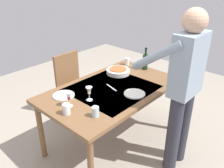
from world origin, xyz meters
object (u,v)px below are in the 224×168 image
(water_cup_near_right, at_px, (127,61))
(dining_table, at_px, (112,94))
(water_cup_near_left, at_px, (66,109))
(serving_bowl_pasta, at_px, (118,71))
(wine_bottle, at_px, (145,61))
(dinner_plate_near, at_px, (64,95))
(wine_glass_left, at_px, (69,97))
(person_server, at_px, (183,85))
(dinner_plate_far, at_px, (134,94))
(wine_glass_right, at_px, (89,91))
(water_cup_far_left, at_px, (95,112))
(chair_near, at_px, (72,81))

(water_cup_near_right, bearing_deg, dining_table, 26.12)
(water_cup_near_left, height_order, serving_bowl_pasta, water_cup_near_left)
(wine_bottle, distance_m, dinner_plate_near, 1.21)
(wine_glass_left, height_order, serving_bowl_pasta, wine_glass_left)
(person_server, xyz_separation_m, serving_bowl_pasta, (-0.15, -0.96, -0.17))
(person_server, height_order, dinner_plate_far, person_server)
(dinner_plate_far, bearing_deg, dinner_plate_near, -44.66)
(dinner_plate_near, bearing_deg, wine_bottle, 170.22)
(wine_glass_right, bearing_deg, person_server, 128.02)
(wine_bottle, relative_size, water_cup_near_left, 2.87)
(water_cup_far_left, bearing_deg, serving_bowl_pasta, -150.73)
(wine_glass_left, bearing_deg, water_cup_near_right, -167.16)
(dinner_plate_near, height_order, dinner_plate_far, same)
(serving_bowl_pasta, bearing_deg, water_cup_near_right, -160.84)
(chair_near, distance_m, wine_glass_right, 1.04)
(dinner_plate_far, bearing_deg, wine_bottle, -153.22)
(wine_glass_right, distance_m, water_cup_near_right, 1.08)
(dining_table, relative_size, serving_bowl_pasta, 5.29)
(chair_near, bearing_deg, person_server, 94.05)
(wine_glass_right, height_order, water_cup_near_right, wine_glass_right)
(dining_table, bearing_deg, water_cup_near_right, -153.88)
(dining_table, bearing_deg, wine_glass_right, 2.40)
(wine_bottle, distance_m, water_cup_near_left, 1.38)
(dining_table, height_order, person_server, person_server)
(water_cup_near_left, bearing_deg, serving_bowl_pasta, -165.64)
(dinner_plate_near, bearing_deg, water_cup_far_left, 85.91)
(wine_glass_right, bearing_deg, wine_glass_left, -15.88)
(wine_glass_right, bearing_deg, chair_near, -117.37)
(wine_bottle, height_order, wine_glass_right, wine_bottle)
(chair_near, relative_size, dinner_plate_near, 3.96)
(chair_near, height_order, water_cup_near_left, chair_near)
(person_server, distance_m, wine_bottle, 0.94)
(wine_glass_right, height_order, serving_bowl_pasta, wine_glass_right)
(dining_table, bearing_deg, water_cup_far_left, 27.62)
(person_server, xyz_separation_m, water_cup_far_left, (0.73, -0.47, -0.16))
(water_cup_far_left, bearing_deg, water_cup_near_right, -153.22)
(chair_near, bearing_deg, dinner_plate_far, 88.02)
(dinner_plate_far, bearing_deg, water_cup_far_left, -0.55)
(wine_glass_left, distance_m, water_cup_near_left, 0.15)
(chair_near, bearing_deg, dinner_plate_near, 46.35)
(wine_bottle, relative_size, wine_glass_right, 1.96)
(chair_near, xyz_separation_m, person_server, (-0.11, 1.60, 0.43))
(wine_glass_right, relative_size, water_cup_near_left, 1.47)
(water_cup_far_left, relative_size, dinner_plate_near, 0.43)
(chair_near, height_order, water_cup_far_left, chair_near)
(wine_glass_right, distance_m, serving_bowl_pasta, 0.75)
(wine_glass_left, relative_size, serving_bowl_pasta, 0.50)
(wine_bottle, bearing_deg, dining_table, 4.02)
(chair_near, height_order, water_cup_near_right, chair_near)
(water_cup_far_left, bearing_deg, wine_bottle, -165.27)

